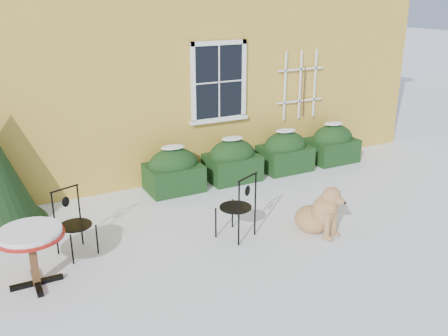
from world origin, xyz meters
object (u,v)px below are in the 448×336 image
patio_chair_near (238,206)px  dog (320,213)px  patio_chair_far (74,222)px  bistro_table (31,239)px

patio_chair_near → dog: 1.34m
patio_chair_far → dog: bearing=-37.2°
patio_chair_near → patio_chair_far: bearing=-40.8°
bistro_table → dog: bearing=-7.1°
bistro_table → patio_chair_far: 0.93m
bistro_table → patio_chair_near: (3.05, -0.03, -0.14)m
patio_chair_far → dog: size_ratio=1.03×
patio_chair_far → dog: patio_chair_far is taller
patio_chair_far → patio_chair_near: bearing=-34.9°
bistro_table → patio_chair_near: bearing=-0.6°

